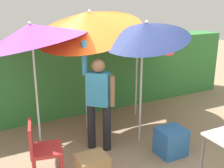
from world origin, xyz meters
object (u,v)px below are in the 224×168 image
(umbrella_orange, at_px, (31,34))
(chair_plastic, at_px, (41,147))
(umbrella_rainbow, at_px, (145,31))
(umbrella_yellow, at_px, (87,22))
(umbrella_navy, at_px, (138,35))
(crate_cardboard, at_px, (92,168))
(person_vendor, at_px, (99,98))
(cooler_box, at_px, (171,142))

(umbrella_orange, distance_m, chair_plastic, 1.87)
(umbrella_rainbow, xyz_separation_m, umbrella_yellow, (-0.66, 0.89, 0.11))
(umbrella_navy, relative_size, crate_cardboard, 5.31)
(umbrella_orange, distance_m, umbrella_yellow, 1.03)
(chair_plastic, bearing_deg, crate_cardboard, -28.95)
(umbrella_rainbow, bearing_deg, umbrella_orange, 153.78)
(umbrella_orange, bearing_deg, person_vendor, -40.25)
(umbrella_orange, height_order, crate_cardboard, umbrella_orange)
(umbrella_orange, distance_m, umbrella_navy, 2.28)
(umbrella_navy, xyz_separation_m, crate_cardboard, (-1.84, -1.79, -1.60))
(umbrella_orange, distance_m, cooler_box, 2.93)
(umbrella_yellow, height_order, person_vendor, umbrella_yellow)
(umbrella_yellow, distance_m, crate_cardboard, 2.56)
(person_vendor, relative_size, crate_cardboard, 4.43)
(umbrella_navy, xyz_separation_m, cooler_box, (-0.39, -1.75, -1.56))
(cooler_box, distance_m, crate_cardboard, 1.45)
(umbrella_navy, height_order, cooler_box, umbrella_navy)
(umbrella_navy, bearing_deg, person_vendor, -143.42)
(person_vendor, height_order, chair_plastic, person_vendor)
(umbrella_yellow, distance_m, umbrella_navy, 1.30)
(umbrella_rainbow, xyz_separation_m, crate_cardboard, (-1.26, -0.67, -1.82))
(chair_plastic, relative_size, crate_cardboard, 2.10)
(person_vendor, distance_m, crate_cardboard, 1.16)
(umbrella_navy, bearing_deg, umbrella_yellow, -169.51)
(chair_plastic, bearing_deg, umbrella_navy, 30.24)
(umbrella_orange, relative_size, chair_plastic, 2.67)
(umbrella_navy, height_order, chair_plastic, umbrella_navy)
(umbrella_navy, relative_size, chair_plastic, 2.53)
(umbrella_navy, relative_size, person_vendor, 1.20)
(umbrella_orange, xyz_separation_m, chair_plastic, (-0.22, -1.15, -1.46))
(person_vendor, xyz_separation_m, cooler_box, (0.99, -0.72, -0.70))
(umbrella_rainbow, bearing_deg, person_vendor, 173.64)
(cooler_box, bearing_deg, person_vendor, 144.03)
(umbrella_orange, height_order, cooler_box, umbrella_orange)
(umbrella_rainbow, relative_size, cooler_box, 5.19)
(umbrella_yellow, bearing_deg, chair_plastic, -135.61)
(cooler_box, bearing_deg, umbrella_yellow, 118.96)
(umbrella_yellow, distance_m, cooler_box, 2.57)
(umbrella_navy, bearing_deg, crate_cardboard, -135.79)
(umbrella_navy, height_order, person_vendor, umbrella_navy)
(umbrella_orange, distance_m, crate_cardboard, 2.36)
(umbrella_orange, bearing_deg, crate_cardboard, -74.55)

